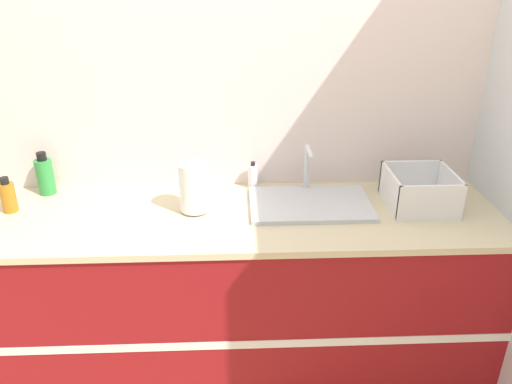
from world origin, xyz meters
The scene contains 8 objects.
wall_back centered at (0.00, 0.68, 1.30)m, with size 4.95×0.06×2.60m.
counter_cabinet centered at (0.00, 0.33, 0.45)m, with size 2.58×0.68×0.91m.
sink centered at (0.43, 0.40, 0.92)m, with size 0.56×0.37×0.25m.
paper_towel_roll centered at (-0.10, 0.36, 1.02)m, with size 0.13×0.13×0.23m.
dish_rack centered at (0.92, 0.37, 0.97)m, with size 0.29×0.30×0.17m.
bottle_amber centered at (-0.94, 0.39, 0.98)m, with size 0.07×0.07×0.17m.
bottle_green centered at (-0.84, 0.58, 1.00)m, with size 0.08×0.08×0.21m.
soap_dispenser centered at (0.17, 0.60, 0.97)m, with size 0.05×0.05×0.14m.
Camera 1 is at (0.09, -1.67, 1.94)m, focal length 35.00 mm.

